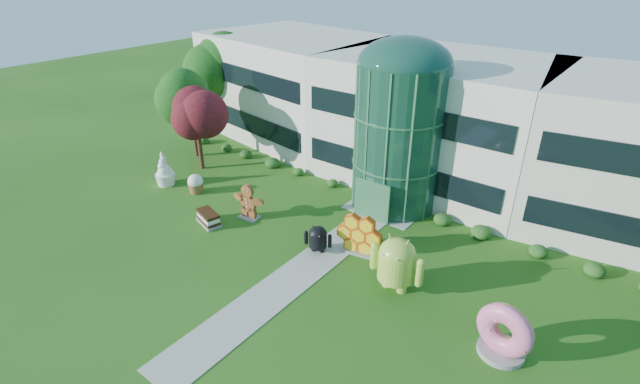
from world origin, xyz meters
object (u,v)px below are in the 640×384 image
Objects in this scene: android_green at (397,261)px; gingerbread at (248,201)px; donut at (506,330)px; android_black at (318,237)px.

gingerbread is at bearing 174.37° from android_green.
gingerbread is at bearing -175.93° from donut.
android_green is 1.32× the size of donut.
donut is 0.99× the size of gingerbread.
android_black is 11.38m from donut.
android_green is 1.78× the size of android_black.
android_black is at bearing -176.98° from donut.
android_black is at bearing -9.16° from gingerbread.
android_green is 1.31× the size of gingerbread.
donut is (6.00, -1.05, -0.44)m from android_green.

